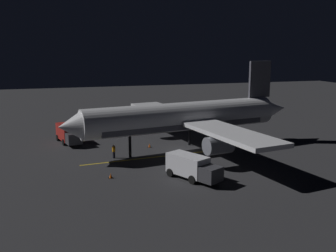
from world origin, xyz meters
TOP-DOWN VIEW (x-y plane):
  - ground_plane at (0.00, 0.00)m, footprint 180.00×180.00m
  - apron_guide_stripe at (-2.03, 4.00)m, footprint 2.33×19.65m
  - airliner at (0.10, -0.58)m, footprint 33.78×33.94m
  - baggage_truck at (8.76, 14.52)m, footprint 6.76×3.56m
  - catering_truck at (-11.45, 2.78)m, footprint 6.63×4.76m
  - ground_crew_worker at (-1.04, 9.41)m, footprint 0.40×0.40m
  - traffic_cone_near_left at (2.96, 3.81)m, footprint 0.50×0.50m
  - traffic_cone_near_right at (-8.65, 10.93)m, footprint 0.50×0.50m

SIDE VIEW (x-z plane):
  - ground_plane at x=0.00m, z-range -0.20..0.00m
  - apron_guide_stripe at x=-2.03m, z-range 0.00..0.01m
  - traffic_cone_near_left at x=2.96m, z-range -0.03..0.52m
  - traffic_cone_near_right at x=-8.65m, z-range -0.03..0.52m
  - ground_crew_worker at x=-1.04m, z-range 0.02..1.76m
  - catering_truck at x=-11.45m, z-range 0.04..2.58m
  - baggage_truck at x=8.76m, z-range 0.03..2.65m
  - airliner at x=0.10m, z-range -1.43..10.35m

